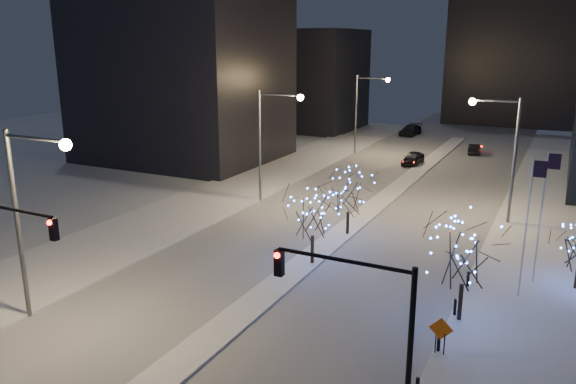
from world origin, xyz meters
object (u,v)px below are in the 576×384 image
Objects in this scene: street_lamp_w_far at (364,104)px; holiday_tree_median_near at (313,213)px; street_lamp_w_mid at (270,131)px; street_lamp_east at (503,143)px; street_lamp_w_near at (29,201)px; traffic_signal_west at (5,249)px; holiday_tree_median_far at (348,193)px; construction_sign at (441,332)px; holiday_tree_plaza_near at (464,255)px; car_mid at (474,149)px; car_far at (411,130)px; car_near at (413,158)px; traffic_signal_east at (367,320)px.

holiday_tree_median_near is at bearing -75.61° from street_lamp_w_far.
street_lamp_w_far is at bearing 90.00° from street_lamp_w_mid.
street_lamp_w_mid is 1.00× the size of street_lamp_east.
traffic_signal_west is at bearing -76.04° from street_lamp_w_near.
holiday_tree_median_far is 2.74× the size of construction_sign.
holiday_tree_median_near is at bearing 160.02° from holiday_tree_plaza_near.
holiday_tree_median_far is at bearing -72.73° from street_lamp_w_far.
traffic_signal_west reaches higher than holiday_tree_median_far.
car_mid is at bearing 27.55° from street_lamp_w_far.
car_far is at bearing 88.67° from street_lamp_w_near.
car_near is at bearing 71.05° from street_lamp_w_mid.
street_lamp_w_near is 68.12m from car_far.
construction_sign is (17.66, -62.10, 0.45)m from car_far.
car_mid is 15.88m from car_far.
holiday_tree_median_far is (8.94, 21.66, -1.42)m from traffic_signal_west.
car_near is (-10.44, 47.67, -3.99)m from traffic_signal_east.
street_lamp_w_far is 38.09m from holiday_tree_median_near.
construction_sign is (19.24, -44.24, -5.25)m from street_lamp_w_far.
street_lamp_w_far is at bearing 90.00° from street_lamp_w_near.
construction_sign is (19.24, 5.76, -5.25)m from street_lamp_w_near.
street_lamp_w_near is 1.00× the size of street_lamp_w_mid.
holiday_tree_median_far is (-3.45, -37.07, 2.69)m from car_mid.
traffic_signal_west is at bearing -88.94° from street_lamp_w_mid.
street_lamp_east is (19.02, -22.00, -0.05)m from street_lamp_w_far.
car_near is 0.83× the size of holiday_tree_plaza_near.
street_lamp_w_mid is 43.27m from car_far.
street_lamp_w_far is 2.20× the size of car_near.
traffic_signal_west is 23.47m from holiday_tree_median_far.
traffic_signal_east is (17.88, -1.00, -1.74)m from street_lamp_w_near.
traffic_signal_east is at bearing -92.26° from street_lamp_east.
street_lamp_w_near is 16.51m from holiday_tree_median_near.
street_lamp_w_far is 1.82× the size of holiday_tree_plaza_near.
street_lamp_w_near is at bearing -167.57° from construction_sign.
street_lamp_w_far reaches higher than car_near.
holiday_tree_plaza_near reaches higher than car_mid.
holiday_tree_plaza_near is at bearing 31.46° from traffic_signal_west.
construction_sign is (1.36, 6.77, -3.51)m from traffic_signal_east.
holiday_tree_plaza_near is at bearing 82.76° from construction_sign.
traffic_signal_west is 49.32m from car_near.
street_lamp_east reaches higher than car_mid.
car_mid is at bearing 94.94° from traffic_signal_east.
car_near is 0.87× the size of holiday_tree_median_near.
traffic_signal_east is 1.77× the size of car_mid.
traffic_signal_west is 22.23m from holiday_tree_plaza_near.
street_lamp_w_near is at bearing -153.75° from holiday_tree_plaza_near.
car_far is at bearing -49.60° from car_mid.
holiday_tree_median_near reaches higher than car_far.
street_lamp_w_mid is 23.61m from car_near.
holiday_tree_median_far reaches higher than construction_sign.
holiday_tree_median_far is (0.00, 6.43, -0.19)m from holiday_tree_median_near.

